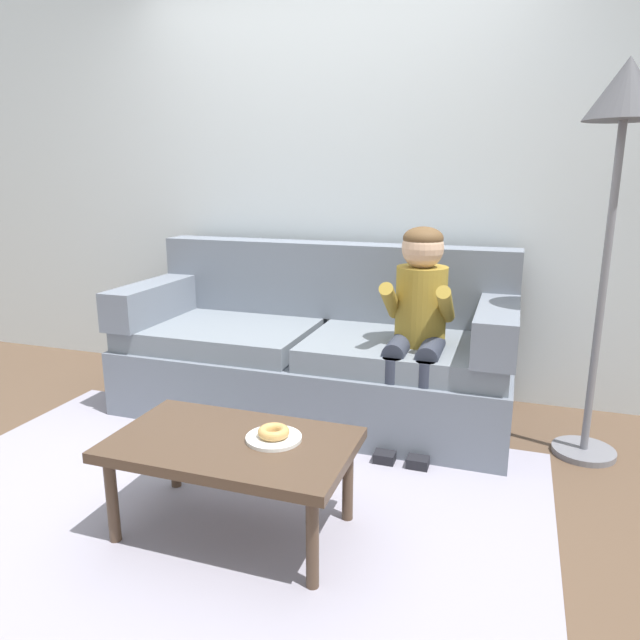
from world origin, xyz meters
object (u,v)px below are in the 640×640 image
(coffee_table, at_px, (232,450))
(person_child, at_px, (418,314))
(donut, at_px, (274,432))
(toy_controller, at_px, (175,463))
(floor_lamp, at_px, (622,133))
(couch, at_px, (316,353))

(coffee_table, relative_size, person_child, 0.82)
(coffee_table, bearing_deg, donut, 18.36)
(coffee_table, distance_m, person_child, 1.21)
(person_child, height_order, toy_controller, person_child)
(coffee_table, bearing_deg, floor_lamp, 40.31)
(coffee_table, distance_m, donut, 0.17)
(couch, xyz_separation_m, person_child, (0.61, -0.21, 0.33))
(floor_lamp, bearing_deg, donut, -137.60)
(coffee_table, distance_m, toy_controller, 0.69)
(donut, height_order, floor_lamp, floor_lamp)
(couch, relative_size, coffee_table, 2.42)
(person_child, bearing_deg, coffee_table, -115.91)
(toy_controller, bearing_deg, floor_lamp, 35.24)
(person_child, relative_size, floor_lamp, 0.60)
(couch, xyz_separation_m, toy_controller, (-0.39, -0.90, -0.32))
(coffee_table, xyz_separation_m, floor_lamp, (1.35, 1.14, 1.18))
(coffee_table, xyz_separation_m, toy_controller, (-0.50, 0.36, -0.32))
(person_child, distance_m, toy_controller, 1.38)
(toy_controller, bearing_deg, coffee_table, -23.62)
(person_child, bearing_deg, couch, 161.30)
(person_child, bearing_deg, donut, -109.82)
(donut, bearing_deg, floor_lamp, 42.40)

